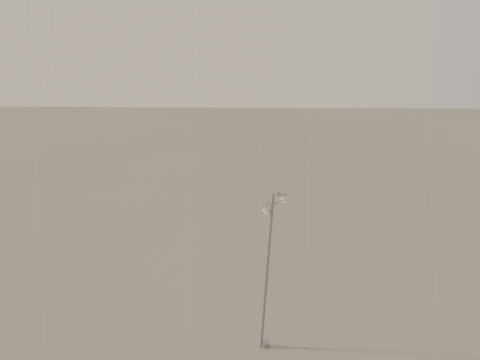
{
  "coord_description": "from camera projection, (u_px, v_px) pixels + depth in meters",
  "views": [
    {
      "loc": [
        0.45,
        -20.35,
        19.89
      ],
      "look_at": [
        -0.12,
        5.0,
        11.19
      ],
      "focal_mm": 40.0,
      "sensor_mm": 36.0,
      "label": 1
    }
  ],
  "objects": [
    {
      "name": "street_lamp",
      "position": [
        269.0,
        268.0,
        30.39
      ],
      "size": [
        1.57,
        0.83,
        9.95
      ],
      "color": "gray",
      "rests_on": "ground"
    },
    {
      "name": "kite_1",
      "position": [
        193.0,
        26.0,
        29.3
      ],
      "size": [
        0.62,
        11.68,
        25.29
      ],
      "rotation": [
        0.0,
        0.0,
        -0.52
      ],
      "color": "#292422",
      "rests_on": "ground"
    },
    {
      "name": "kite_3",
      "position": [
        32.0,
        82.0,
        24.36
      ],
      "size": [
        3.61,
        12.68,
        22.79
      ],
      "rotation": [
        0.0,
        0.0,
        -0.16
      ],
      "color": "maroon",
      "rests_on": "ground"
    },
    {
      "name": "kite_4",
      "position": [
        421.0,
        2.0,
        27.42
      ],
      "size": [
        3.35,
        4.16,
        25.72
      ],
      "rotation": [
        0.0,
        0.0,
        1.85
      ],
      "color": "#292422",
      "rests_on": "ground"
    }
  ]
}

